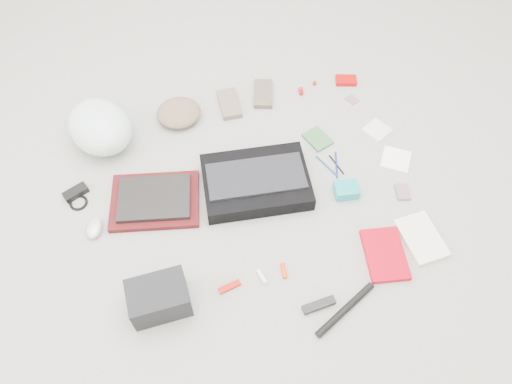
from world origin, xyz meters
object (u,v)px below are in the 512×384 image
object	(u,v)px
book_red	(385,255)
messenger_bag	(256,182)
bike_helmet	(100,127)
camera_bag	(159,298)
laptop	(154,198)
accordion_wallet	(346,190)

from	to	relation	value
book_red	messenger_bag	bearing A→B (deg)	140.78
bike_helmet	book_red	distance (m)	1.41
messenger_bag	bike_helmet	distance (m)	0.78
bike_helmet	messenger_bag	bearing A→B (deg)	-60.26
camera_bag	messenger_bag	bearing A→B (deg)	40.02
laptop	camera_bag	bearing A→B (deg)	-84.68
messenger_bag	book_red	xyz separation A→B (m)	(0.40, -0.50, -0.03)
laptop	bike_helmet	world-z (taller)	bike_helmet
laptop	book_red	xyz separation A→B (m)	(0.86, -0.55, -0.02)
bike_helmet	camera_bag	world-z (taller)	bike_helmet
bike_helmet	accordion_wallet	bearing A→B (deg)	-55.04
bike_helmet	accordion_wallet	xyz separation A→B (m)	(0.99, -0.64, -0.08)
laptop	book_red	world-z (taller)	laptop
book_red	accordion_wallet	bearing A→B (deg)	106.43
bike_helmet	camera_bag	xyz separation A→B (m)	(0.09, -0.90, -0.03)
laptop	bike_helmet	bearing A→B (deg)	124.70
laptop	book_red	distance (m)	1.02
messenger_bag	bike_helmet	size ratio (longest dim) A/B	1.36
laptop	accordion_wallet	distance (m)	0.85
messenger_bag	book_red	size ratio (longest dim) A/B	1.95
messenger_bag	camera_bag	xyz separation A→B (m)	(-0.52, -0.42, 0.03)
laptop	camera_bag	size ratio (longest dim) A/B	1.40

